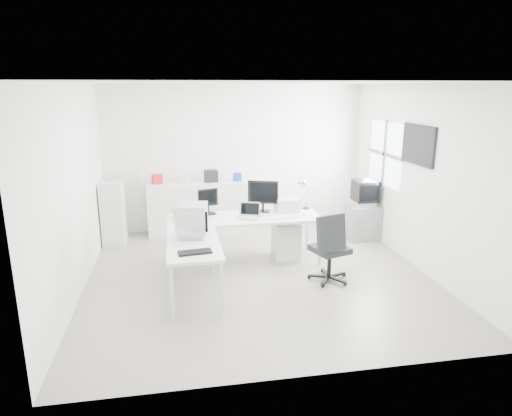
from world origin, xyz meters
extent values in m
cube|color=#B0AA9E|center=(0.00, 0.00, 0.00)|extent=(5.00, 5.00, 0.01)
cube|color=white|center=(0.00, 0.00, 2.80)|extent=(5.00, 5.00, 0.01)
cube|color=white|center=(0.00, 2.50, 1.40)|extent=(5.00, 0.02, 2.80)
cube|color=white|center=(-2.50, 0.00, 1.40)|extent=(0.02, 5.00, 2.80)
cube|color=white|center=(2.50, 0.00, 1.40)|extent=(0.02, 5.00, 2.80)
cube|color=silver|center=(0.59, 0.67, 0.30)|extent=(0.40, 0.50, 0.60)
cube|color=black|center=(-0.96, 0.72, 0.83)|extent=(0.50, 0.43, 0.15)
cube|color=silver|center=(0.54, 0.47, 0.76)|extent=(0.44, 0.18, 0.02)
sphere|color=silver|center=(0.84, 0.52, 0.78)|extent=(0.05, 0.05, 0.05)
cube|color=silver|center=(0.64, 0.84, 0.86)|extent=(0.40, 0.35, 0.21)
cube|color=black|center=(-0.96, -0.88, 0.76)|extent=(0.43, 0.22, 0.03)
cube|color=slate|center=(2.22, 1.35, 0.32)|extent=(0.59, 0.49, 0.65)
cube|color=silver|center=(-0.70, 2.24, 0.50)|extent=(2.00, 0.50, 1.00)
cube|color=#B51926|center=(-1.50, 2.24, 1.09)|extent=(0.21, 0.19, 0.17)
cube|color=silver|center=(-1.00, 2.24, 1.08)|extent=(0.18, 0.17, 0.15)
cube|color=black|center=(-0.50, 2.24, 1.11)|extent=(0.26, 0.24, 0.23)
cube|color=#1733A7|center=(0.00, 2.24, 1.08)|extent=(0.16, 0.14, 0.15)
cylinder|color=silver|center=(-1.80, 2.28, 1.11)|extent=(0.07, 0.07, 0.22)
cube|color=silver|center=(-2.28, 1.87, 0.56)|extent=(0.39, 0.46, 1.11)
camera|label=1|loc=(-1.15, -6.25, 2.76)|focal=32.00mm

